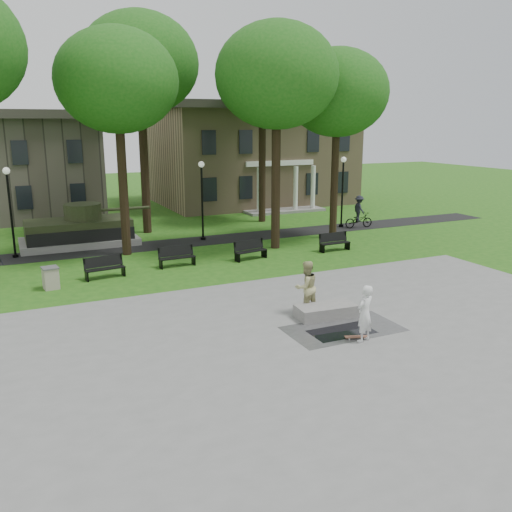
{
  "coord_description": "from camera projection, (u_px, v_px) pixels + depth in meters",
  "views": [
    {
      "loc": [
        -10.22,
        -18.29,
        6.94
      ],
      "look_at": [
        -0.73,
        2.05,
        1.4
      ],
      "focal_mm": 38.0,
      "sensor_mm": 36.0,
      "label": 1
    }
  ],
  "objects": [
    {
      "name": "skateboard",
      "position": [
        357.0,
        338.0,
        17.83
      ],
      "size": [
        0.8,
        0.46,
        0.07
      ],
      "primitive_type": "cube",
      "rotation": [
        0.0,
        0.0,
        -0.36
      ],
      "color": "brown",
      "rests_on": "plaza"
    },
    {
      "name": "tree_5",
      "position": [
        262.0,
        81.0,
        36.82
      ],
      "size": [
        6.4,
        6.4,
        12.44
      ],
      "color": "black",
      "rests_on": "ground"
    },
    {
      "name": "lamp_mid",
      "position": [
        202.0,
        194.0,
        32.3
      ],
      "size": [
        0.36,
        0.36,
        4.73
      ],
      "color": "black",
      "rests_on": "ground"
    },
    {
      "name": "tank_monument",
      "position": [
        80.0,
        230.0,
        31.41
      ],
      "size": [
        7.45,
        3.4,
        2.4
      ],
      "color": "gray",
      "rests_on": "ground"
    },
    {
      "name": "park_bench_2",
      "position": [
        250.0,
        249.0,
        28.16
      ],
      "size": [
        1.85,
        0.84,
        1.0
      ],
      "rotation": [
        0.0,
        0.0,
        0.18
      ],
      "color": "black",
      "rests_on": "ground"
    },
    {
      "name": "footpath",
      "position": [
        197.0,
        241.0,
        32.5
      ],
      "size": [
        44.0,
        2.6,
        0.01
      ],
      "primitive_type": "cube",
      "color": "black",
      "rests_on": "ground"
    },
    {
      "name": "friend_watching",
      "position": [
        306.0,
        287.0,
        20.06
      ],
      "size": [
        1.05,
        0.87,
        1.99
      ],
      "primitive_type": "imported",
      "rotation": [
        0.0,
        0.0,
        3.27
      ],
      "color": "tan",
      "rests_on": "plaza"
    },
    {
      "name": "park_bench_1",
      "position": [
        177.0,
        256.0,
        26.79
      ],
      "size": [
        1.81,
        0.58,
        1.0
      ],
      "rotation": [
        0.0,
        0.0,
        0.03
      ],
      "color": "black",
      "rests_on": "ground"
    },
    {
      "name": "lamp_right",
      "position": [
        343.0,
        186.0,
        36.41
      ],
      "size": [
        0.36,
        0.36,
        4.73
      ],
      "color": "black",
      "rests_on": "ground"
    },
    {
      "name": "lamp_left",
      "position": [
        10.0,
        205.0,
        27.99
      ],
      "size": [
        0.36,
        0.36,
        4.73
      ],
      "color": "black",
      "rests_on": "ground"
    },
    {
      "name": "tree_1",
      "position": [
        117.0,
        81.0,
        27.19
      ],
      "size": [
        6.2,
        6.2,
        11.63
      ],
      "color": "black",
      "rests_on": "ground"
    },
    {
      "name": "park_bench_3",
      "position": [
        334.0,
        241.0,
        30.05
      ],
      "size": [
        1.81,
        0.57,
        1.0
      ],
      "rotation": [
        0.0,
        0.0,
        0.03
      ],
      "color": "black",
      "rests_on": "ground"
    },
    {
      "name": "tree_3",
      "position": [
        337.0,
        93.0,
        31.53
      ],
      "size": [
        6.0,
        6.0,
        11.19
      ],
      "color": "black",
      "rests_on": "ground"
    },
    {
      "name": "building_right",
      "position": [
        251.0,
        153.0,
        47.88
      ],
      "size": [
        17.0,
        12.0,
        8.6
      ],
      "color": "#9E8460",
      "rests_on": "ground"
    },
    {
      "name": "concrete_block",
      "position": [
        326.0,
        311.0,
        19.79
      ],
      "size": [
        2.27,
        1.17,
        0.45
      ],
      "primitive_type": "cube",
      "rotation": [
        0.0,
        0.0,
        -0.08
      ],
      "color": "gray",
      "rests_on": "plaza"
    },
    {
      "name": "trash_bin",
      "position": [
        51.0,
        278.0,
        23.16
      ],
      "size": [
        0.74,
        0.74,
        0.96
      ],
      "rotation": [
        0.0,
        0.0,
        0.13
      ],
      "color": "#A29986",
      "rests_on": "ground"
    },
    {
      "name": "plaza",
      "position": [
        368.0,
        342.0,
        17.55
      ],
      "size": [
        22.0,
        16.0,
        0.02
      ],
      "primitive_type": "cube",
      "color": "gray",
      "rests_on": "ground"
    },
    {
      "name": "park_bench_0",
      "position": [
        105.0,
        267.0,
        24.78
      ],
      "size": [
        1.84,
        0.75,
        1.0
      ],
      "rotation": [
        0.0,
        0.0,
        0.13
      ],
      "color": "black",
      "rests_on": "ground"
    },
    {
      "name": "tree_2",
      "position": [
        277.0,
        76.0,
        28.63
      ],
      "size": [
        6.6,
        6.6,
        12.16
      ],
      "color": "black",
      "rests_on": "ground"
    },
    {
      "name": "cyclist",
      "position": [
        359.0,
        215.0,
        36.52
      ],
      "size": [
        2.06,
        1.19,
        2.19
      ],
      "rotation": [
        0.0,
        0.0,
        1.46
      ],
      "color": "black",
      "rests_on": "ground"
    },
    {
      "name": "ground",
      "position": [
        294.0,
        299.0,
        21.95
      ],
      "size": [
        120.0,
        120.0,
        0.0
      ],
      "primitive_type": "plane",
      "color": "#1E5213",
      "rests_on": "ground"
    },
    {
      "name": "tree_4",
      "position": [
        139.0,
        64.0,
        32.71
      ],
      "size": [
        7.2,
        7.2,
        13.5
      ],
      "color": "black",
      "rests_on": "ground"
    },
    {
      "name": "skateboarder",
      "position": [
        365.0,
        314.0,
        17.41
      ],
      "size": [
        0.81,
        0.66,
        1.9
      ],
      "primitive_type": "imported",
      "rotation": [
        0.0,
        0.0,
        3.49
      ],
      "color": "silver",
      "rests_on": "plaza"
    },
    {
      "name": "puddle",
      "position": [
        342.0,
        332.0,
        18.42
      ],
      "size": [
        2.2,
        1.2,
        0.0
      ],
      "primitive_type": "cube",
      "color": "black",
      "rests_on": "plaza"
    }
  ]
}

